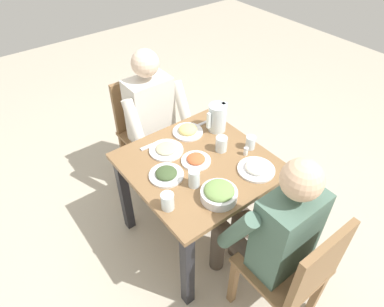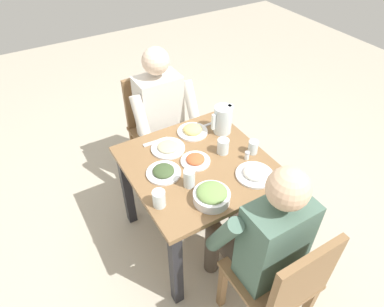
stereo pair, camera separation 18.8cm
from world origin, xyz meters
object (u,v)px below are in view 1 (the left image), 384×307
(plate_fries, at_px, (188,130))
(salt_shaker, at_px, (246,151))
(diner_near, at_px, (157,123))
(water_glass_near_left, at_px, (250,143))
(salad_bowl, at_px, (219,193))
(water_glass_far_left, at_px, (168,201))
(chair_near, at_px, (144,126))
(plate_rice_curry, at_px, (196,160))
(water_glass_by_pitcher, at_px, (194,178))
(diner_far, at_px, (270,228))
(water_glass_far_right, at_px, (221,144))
(plate_beans, at_px, (166,149))
(water_pitcher, at_px, (217,118))
(plate_dolmas, at_px, (166,174))
(plate_yoghurt, at_px, (256,168))
(chair_far, at_px, (296,272))
(dining_table, at_px, (198,177))

(plate_fries, relative_size, salt_shaker, 3.78)
(diner_near, distance_m, water_glass_near_left, 0.73)
(salad_bowl, height_order, water_glass_far_left, water_glass_far_left)
(chair_near, xyz_separation_m, plate_rice_curry, (0.08, 0.76, 0.23))
(plate_rice_curry, height_order, water_glass_by_pitcher, water_glass_by_pitcher)
(diner_far, relative_size, water_glass_by_pitcher, 10.59)
(chair_near, xyz_separation_m, water_glass_far_right, (-0.12, 0.77, 0.26))
(plate_beans, bearing_deg, diner_near, -114.12)
(water_glass_far_left, height_order, water_glass_near_left, water_glass_far_left)
(plate_fries, relative_size, water_glass_far_right, 2.09)
(plate_fries, bearing_deg, plate_rice_curry, 62.79)
(diner_far, height_order, water_pitcher, diner_far)
(plate_dolmas, bearing_deg, diner_far, 112.33)
(water_glass_near_left, bearing_deg, diner_far, 56.46)
(diner_near, bearing_deg, salt_shaker, 106.56)
(diner_far, xyz_separation_m, water_glass_far_left, (0.37, -0.40, 0.11))
(water_pitcher, xyz_separation_m, water_glass_far_left, (0.65, 0.37, -0.05))
(water_glass_near_left, bearing_deg, salad_bowl, 24.87)
(diner_near, bearing_deg, chair_near, -90.00)
(water_pitcher, relative_size, water_glass_near_left, 2.19)
(plate_fries, bearing_deg, diner_far, 83.15)
(plate_beans, xyz_separation_m, plate_fries, (-0.22, -0.07, 0.01))
(plate_yoghurt, xyz_separation_m, water_glass_by_pitcher, (0.36, -0.13, 0.04))
(water_glass_near_left, xyz_separation_m, water_glass_far_right, (0.16, -0.10, 0.01))
(chair_far, height_order, water_glass_by_pitcher, chair_far)
(plate_fries, bearing_deg, water_glass_by_pitcher, 57.21)
(dining_table, height_order, plate_rice_curry, plate_rice_curry)
(diner_near, bearing_deg, plate_fries, 100.74)
(salad_bowl, distance_m, plate_fries, 0.61)
(chair_near, bearing_deg, water_glass_near_left, 107.54)
(dining_table, distance_m, salad_bowl, 0.35)
(chair_near, relative_size, water_glass_far_right, 8.92)
(plate_dolmas, bearing_deg, salad_bowl, 112.15)
(water_pitcher, height_order, water_glass_by_pitcher, water_pitcher)
(chair_near, height_order, salad_bowl, chair_near)
(water_pitcher, relative_size, plate_beans, 0.88)
(plate_yoghurt, relative_size, salt_shaker, 4.10)
(diner_far, xyz_separation_m, water_glass_far_right, (-0.16, -0.58, 0.11))
(water_glass_by_pitcher, bearing_deg, diner_far, 110.25)
(chair_near, distance_m, water_pitcher, 0.71)
(dining_table, bearing_deg, plate_dolmas, -5.32)
(plate_beans, xyz_separation_m, water_glass_by_pitcher, (0.04, 0.34, 0.04))
(chair_far, bearing_deg, water_pitcher, -106.21)
(water_pitcher, height_order, water_glass_near_left, water_pitcher)
(diner_near, height_order, salad_bowl, diner_near)
(plate_yoghurt, distance_m, water_glass_near_left, 0.21)
(plate_dolmas, bearing_deg, chair_far, 107.01)
(water_glass_near_left, distance_m, water_glass_far_right, 0.19)
(chair_far, xyz_separation_m, plate_dolmas, (0.24, -0.80, 0.23))
(chair_far, relative_size, salt_shaker, 16.13)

